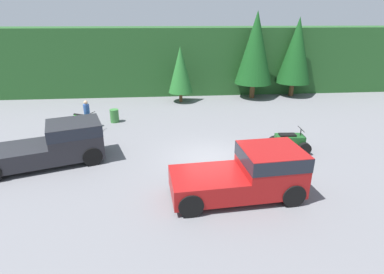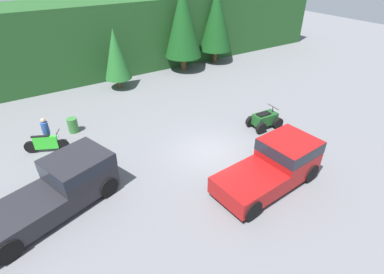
{
  "view_description": "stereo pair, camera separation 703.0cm",
  "coord_description": "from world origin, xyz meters",
  "px_view_note": "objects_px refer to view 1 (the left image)",
  "views": [
    {
      "loc": [
        -2.1,
        -13.33,
        6.6
      ],
      "look_at": [
        -0.84,
        0.72,
        0.95
      ],
      "focal_mm": 28.0,
      "sensor_mm": 36.0,
      "label": 1
    },
    {
      "loc": [
        -7.92,
        -10.33,
        9.16
      ],
      "look_at": [
        -0.84,
        0.72,
        0.95
      ],
      "focal_mm": 28.0,
      "sensor_mm": 36.0,
      "label": 2
    }
  ],
  "objects_px": {
    "dirt_bike": "(83,122)",
    "steel_barrel": "(114,116)",
    "pickup_truck_second": "(57,143)",
    "quad_atv": "(289,143)",
    "rider_person": "(87,113)",
    "pickup_truck_red": "(250,172)"
  },
  "relations": [
    {
      "from": "pickup_truck_second",
      "to": "steel_barrel",
      "type": "bearing_deg",
      "value": 54.67
    },
    {
      "from": "steel_barrel",
      "to": "quad_atv",
      "type": "bearing_deg",
      "value": -29.96
    },
    {
      "from": "pickup_truck_second",
      "to": "quad_atv",
      "type": "height_order",
      "value": "pickup_truck_second"
    },
    {
      "from": "rider_person",
      "to": "pickup_truck_red",
      "type": "bearing_deg",
      "value": -12.3
    },
    {
      "from": "pickup_truck_second",
      "to": "quad_atv",
      "type": "xyz_separation_m",
      "value": [
        11.65,
        0.21,
        -0.52
      ]
    },
    {
      "from": "pickup_truck_red",
      "to": "dirt_bike",
      "type": "distance_m",
      "value": 11.74
    },
    {
      "from": "pickup_truck_red",
      "to": "steel_barrel",
      "type": "bearing_deg",
      "value": 120.41
    },
    {
      "from": "pickup_truck_second",
      "to": "pickup_truck_red",
      "type": "bearing_deg",
      "value": -42.0
    },
    {
      "from": "quad_atv",
      "to": "pickup_truck_second",
      "type": "bearing_deg",
      "value": -175.4
    },
    {
      "from": "quad_atv",
      "to": "pickup_truck_red",
      "type": "bearing_deg",
      "value": -125.72
    },
    {
      "from": "pickup_truck_red",
      "to": "pickup_truck_second",
      "type": "xyz_separation_m",
      "value": [
        -8.46,
        3.69,
        0.0
      ]
    },
    {
      "from": "quad_atv",
      "to": "steel_barrel",
      "type": "height_order",
      "value": "quad_atv"
    },
    {
      "from": "dirt_bike",
      "to": "steel_barrel",
      "type": "bearing_deg",
      "value": 64.51
    },
    {
      "from": "pickup_truck_second",
      "to": "steel_barrel",
      "type": "relative_size",
      "value": 6.56
    },
    {
      "from": "dirt_bike",
      "to": "steel_barrel",
      "type": "distance_m",
      "value": 2.19
    },
    {
      "from": "rider_person",
      "to": "steel_barrel",
      "type": "relative_size",
      "value": 2.03
    },
    {
      "from": "pickup_truck_red",
      "to": "quad_atv",
      "type": "relative_size",
      "value": 2.57
    },
    {
      "from": "pickup_truck_red",
      "to": "rider_person",
      "type": "distance_m",
      "value": 11.88
    },
    {
      "from": "pickup_truck_red",
      "to": "steel_barrel",
      "type": "xyz_separation_m",
      "value": [
        -6.67,
        9.59,
        -0.58
      ]
    },
    {
      "from": "pickup_truck_red",
      "to": "rider_person",
      "type": "height_order",
      "value": "pickup_truck_red"
    },
    {
      "from": "steel_barrel",
      "to": "rider_person",
      "type": "bearing_deg",
      "value": -147.22
    },
    {
      "from": "pickup_truck_second",
      "to": "dirt_bike",
      "type": "bearing_deg",
      "value": 70.44
    }
  ]
}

